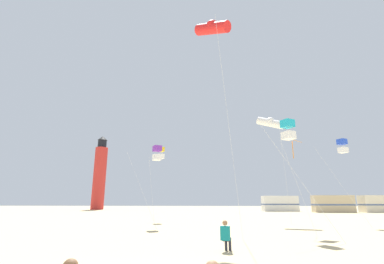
{
  "coord_description": "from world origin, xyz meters",
  "views": [
    {
      "loc": [
        1.28,
        -5.81,
        1.89
      ],
      "look_at": [
        0.23,
        13.54,
        6.8
      ],
      "focal_mm": 25.51,
      "sensor_mm": 36.0,
      "label": 1
    }
  ],
  "objects_px": {
    "kite_diamond_orange": "(292,142)",
    "kite_tube_scarlet": "(212,28)",
    "kite_flyer_standing": "(226,235)",
    "rv_van_cream": "(380,204)",
    "kite_box_violet": "(157,153)",
    "kite_box_cyan": "(288,130)",
    "rv_van_white": "(280,204)",
    "kite_box_gold": "(161,153)",
    "kite_box_blue": "(342,146)",
    "kite_tube_white": "(270,123)",
    "rv_van_tan": "(333,204)",
    "lighthouse_distant": "(100,174)"
  },
  "relations": [
    {
      "from": "kite_diamond_orange",
      "to": "kite_tube_scarlet",
      "type": "bearing_deg",
      "value": -154.67
    },
    {
      "from": "kite_flyer_standing",
      "to": "rv_van_cream",
      "type": "height_order",
      "value": "rv_van_cream"
    },
    {
      "from": "kite_flyer_standing",
      "to": "kite_box_violet",
      "type": "bearing_deg",
      "value": -44.85
    },
    {
      "from": "kite_box_cyan",
      "to": "rv_van_white",
      "type": "xyz_separation_m",
      "value": [
        8.86,
        38.02,
        -4.48
      ]
    },
    {
      "from": "kite_box_gold",
      "to": "kite_box_blue",
      "type": "distance_m",
      "value": 16.41
    },
    {
      "from": "kite_tube_white",
      "to": "rv_van_cream",
      "type": "relative_size",
      "value": 1.45
    },
    {
      "from": "kite_diamond_orange",
      "to": "rv_van_tan",
      "type": "bearing_deg",
      "value": 63.56
    },
    {
      "from": "kite_box_cyan",
      "to": "lighthouse_distant",
      "type": "height_order",
      "value": "lighthouse_distant"
    },
    {
      "from": "kite_flyer_standing",
      "to": "rv_van_cream",
      "type": "bearing_deg",
      "value": -107.16
    },
    {
      "from": "kite_box_cyan",
      "to": "rv_van_tan",
      "type": "height_order",
      "value": "kite_box_cyan"
    },
    {
      "from": "kite_box_cyan",
      "to": "rv_van_cream",
      "type": "relative_size",
      "value": 0.98
    },
    {
      "from": "kite_flyer_standing",
      "to": "kite_box_gold",
      "type": "bearing_deg",
      "value": -51.55
    },
    {
      "from": "kite_tube_white",
      "to": "rv_van_white",
      "type": "height_order",
      "value": "kite_tube_white"
    },
    {
      "from": "kite_box_violet",
      "to": "kite_tube_white",
      "type": "bearing_deg",
      "value": 19.13
    },
    {
      "from": "lighthouse_distant",
      "to": "rv_van_tan",
      "type": "distance_m",
      "value": 47.97
    },
    {
      "from": "kite_tube_scarlet",
      "to": "rv_van_white",
      "type": "bearing_deg",
      "value": 71.33
    },
    {
      "from": "kite_box_gold",
      "to": "kite_tube_white",
      "type": "relative_size",
      "value": 0.75
    },
    {
      "from": "kite_box_cyan",
      "to": "kite_tube_white",
      "type": "relative_size",
      "value": 0.68
    },
    {
      "from": "kite_box_blue",
      "to": "kite_diamond_orange",
      "type": "distance_m",
      "value": 8.18
    },
    {
      "from": "rv_van_white",
      "to": "rv_van_tan",
      "type": "relative_size",
      "value": 1.0
    },
    {
      "from": "kite_box_cyan",
      "to": "kite_tube_scarlet",
      "type": "xyz_separation_m",
      "value": [
        -4.26,
        -0.79,
        6.32
      ]
    },
    {
      "from": "kite_box_cyan",
      "to": "kite_tube_white",
      "type": "distance_m",
      "value": 9.37
    },
    {
      "from": "lighthouse_distant",
      "to": "rv_van_white",
      "type": "xyz_separation_m",
      "value": [
        38.14,
        -8.24,
        -6.45
      ]
    },
    {
      "from": "kite_box_gold",
      "to": "kite_box_blue",
      "type": "bearing_deg",
      "value": -15.25
    },
    {
      "from": "kite_flyer_standing",
      "to": "kite_diamond_orange",
      "type": "relative_size",
      "value": 0.2
    },
    {
      "from": "kite_box_gold",
      "to": "rv_van_white",
      "type": "height_order",
      "value": "kite_box_gold"
    },
    {
      "from": "kite_box_blue",
      "to": "rv_van_tan",
      "type": "bearing_deg",
      "value": 69.09
    },
    {
      "from": "kite_box_violet",
      "to": "kite_box_blue",
      "type": "bearing_deg",
      "value": 6.76
    },
    {
      "from": "kite_box_blue",
      "to": "kite_box_gold",
      "type": "bearing_deg",
      "value": 164.75
    },
    {
      "from": "kite_flyer_standing",
      "to": "kite_box_blue",
      "type": "distance_m",
      "value": 16.5
    },
    {
      "from": "rv_van_white",
      "to": "rv_van_cream",
      "type": "height_order",
      "value": "same"
    },
    {
      "from": "rv_van_white",
      "to": "rv_van_tan",
      "type": "distance_m",
      "value": 8.95
    },
    {
      "from": "kite_box_gold",
      "to": "rv_van_white",
      "type": "distance_m",
      "value": 32.55
    },
    {
      "from": "kite_box_gold",
      "to": "rv_van_cream",
      "type": "height_order",
      "value": "kite_box_gold"
    },
    {
      "from": "kite_diamond_orange",
      "to": "rv_van_tan",
      "type": "distance_m",
      "value": 35.7
    },
    {
      "from": "kite_tube_scarlet",
      "to": "rv_van_white",
      "type": "height_order",
      "value": "kite_tube_scarlet"
    },
    {
      "from": "kite_box_gold",
      "to": "kite_box_blue",
      "type": "height_order",
      "value": "kite_box_gold"
    },
    {
      "from": "lighthouse_distant",
      "to": "kite_box_gold",
      "type": "bearing_deg",
      "value": -60.13
    },
    {
      "from": "kite_box_violet",
      "to": "rv_van_cream",
      "type": "distance_m",
      "value": 43.77
    },
    {
      "from": "kite_tube_scarlet",
      "to": "rv_van_tan",
      "type": "bearing_deg",
      "value": 58.72
    },
    {
      "from": "lighthouse_distant",
      "to": "kite_box_cyan",
      "type": "bearing_deg",
      "value": -57.67
    },
    {
      "from": "lighthouse_distant",
      "to": "kite_diamond_orange",
      "type": "bearing_deg",
      "value": -56.2
    },
    {
      "from": "kite_flyer_standing",
      "to": "rv_van_cream",
      "type": "relative_size",
      "value": 0.18
    },
    {
      "from": "kite_tube_white",
      "to": "lighthouse_distant",
      "type": "distance_m",
      "value": 48.26
    },
    {
      "from": "lighthouse_distant",
      "to": "rv_van_white",
      "type": "bearing_deg",
      "value": -12.19
    },
    {
      "from": "lighthouse_distant",
      "to": "rv_van_tan",
      "type": "xyz_separation_m",
      "value": [
        45.74,
        -12.96,
        -6.45
      ]
    },
    {
      "from": "kite_box_gold",
      "to": "kite_tube_white",
      "type": "bearing_deg",
      "value": -14.58
    },
    {
      "from": "kite_flyer_standing",
      "to": "kite_box_cyan",
      "type": "relative_size",
      "value": 0.18
    },
    {
      "from": "lighthouse_distant",
      "to": "rv_van_tan",
      "type": "height_order",
      "value": "lighthouse_distant"
    },
    {
      "from": "kite_flyer_standing",
      "to": "kite_tube_white",
      "type": "bearing_deg",
      "value": -91.9
    }
  ]
}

